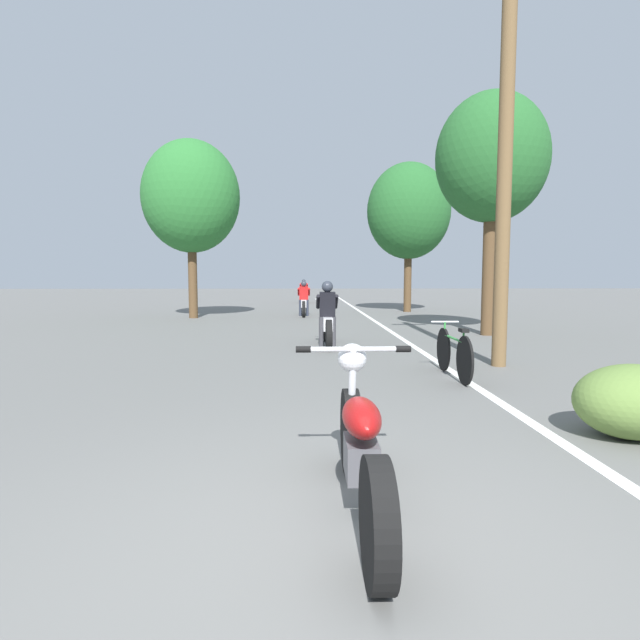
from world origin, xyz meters
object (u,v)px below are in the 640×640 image
at_px(roadside_tree_right_near, 492,159).
at_px(motorcycle_rider_lead, 327,321).
at_px(motorcycle_rider_mid, 304,303).
at_px(utility_pole, 506,134).
at_px(motorcycle_foreground, 360,445).
at_px(roadside_tree_right_far, 409,211).
at_px(roadside_tree_left, 191,197).
at_px(bicycle_parked, 454,353).
at_px(motorcycle_rider_far, 304,294).

distance_m(roadside_tree_right_near, motorcycle_rider_lead, 6.06).
bearing_deg(motorcycle_rider_lead, motorcycle_rider_mid, 93.79).
bearing_deg(utility_pole, motorcycle_foreground, -119.47).
height_order(roadside_tree_right_near, roadside_tree_right_far, roadside_tree_right_far).
bearing_deg(roadside_tree_left, utility_pole, -53.60).
xyz_separation_m(motorcycle_foreground, bicycle_parked, (1.87, 4.24, -0.06)).
bearing_deg(motorcycle_rider_mid, motorcycle_rider_lead, -86.21).
bearing_deg(motorcycle_rider_far, roadside_tree_right_near, -73.17).
bearing_deg(roadside_tree_right_near, roadside_tree_right_far, 92.18).
bearing_deg(utility_pole, roadside_tree_left, 126.40).
distance_m(motorcycle_rider_lead, motorcycle_rider_far, 17.83).
height_order(motorcycle_rider_lead, bicycle_parked, motorcycle_rider_lead).
relative_size(roadside_tree_right_near, roadside_tree_left, 0.96).
bearing_deg(bicycle_parked, motorcycle_rider_lead, 116.60).
bearing_deg(roadside_tree_left, motorcycle_foreground, -73.61).
relative_size(roadside_tree_left, motorcycle_rider_lead, 3.00).
xyz_separation_m(utility_pole, roadside_tree_right_far, (1.09, 13.06, 0.43)).
height_order(utility_pole, motorcycle_rider_mid, utility_pole).
xyz_separation_m(roadside_tree_left, motorcycle_rider_lead, (4.59, -7.48, -3.82)).
bearing_deg(motorcycle_rider_far, motorcycle_foreground, -88.93).
height_order(motorcycle_foreground, motorcycle_rider_lead, motorcycle_rider_lead).
bearing_deg(motorcycle_rider_mid, roadside_tree_right_far, 25.73).
xyz_separation_m(utility_pole, roadside_tree_left, (-7.40, 10.04, 0.52)).
height_order(motorcycle_foreground, bicycle_parked, motorcycle_foreground).
distance_m(roadside_tree_right_near, motorcycle_rider_mid, 8.96).
relative_size(motorcycle_foreground, motorcycle_rider_mid, 1.00).
distance_m(utility_pole, roadside_tree_right_far, 13.11).
height_order(utility_pole, roadside_tree_right_far, utility_pole).
bearing_deg(motorcycle_rider_far, roadside_tree_right_far, -58.47).
height_order(roadside_tree_left, motorcycle_foreground, roadside_tree_left).
bearing_deg(motorcycle_rider_lead, motorcycle_foreground, -90.87).
height_order(roadside_tree_right_near, motorcycle_rider_far, roadside_tree_right_near).
xyz_separation_m(motorcycle_rider_mid, motorcycle_rider_far, (-0.04, 9.47, 0.01)).
xyz_separation_m(roadside_tree_right_near, motorcycle_rider_mid, (-4.78, 6.47, -3.95)).
xyz_separation_m(roadside_tree_right_near, roadside_tree_left, (-8.82, 5.60, -0.10)).
height_order(roadside_tree_right_far, motorcycle_rider_mid, roadside_tree_right_far).
relative_size(roadside_tree_right_near, motorcycle_rider_mid, 2.90).
height_order(motorcycle_rider_mid, motorcycle_rider_far, motorcycle_rider_far).
relative_size(roadside_tree_right_near, motorcycle_rider_far, 2.94).
bearing_deg(motorcycle_rider_far, roadside_tree_left, -111.13).
bearing_deg(motorcycle_rider_lead, bicycle_parked, -63.40).
height_order(utility_pole, roadside_tree_left, utility_pole).
relative_size(roadside_tree_right_far, bicycle_parked, 3.55).
bearing_deg(utility_pole, roadside_tree_right_near, 72.29).
bearing_deg(roadside_tree_right_far, motorcycle_rider_lead, -110.38).
xyz_separation_m(motorcycle_rider_lead, motorcycle_rider_far, (-0.60, 17.82, -0.03)).
bearing_deg(motorcycle_rider_mid, utility_pole, -72.88).
distance_m(roadside_tree_left, bicycle_parked, 13.29).
height_order(roadside_tree_right_far, bicycle_parked, roadside_tree_right_far).
distance_m(motorcycle_rider_lead, motorcycle_rider_mid, 8.37).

